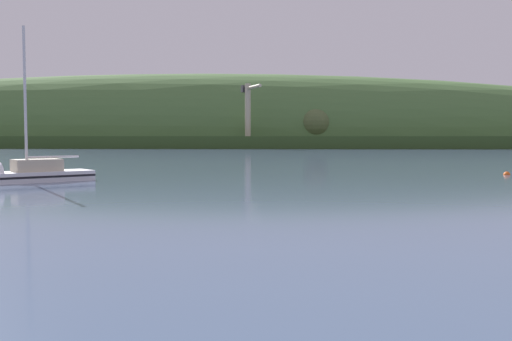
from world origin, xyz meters
The scene contains 4 objects.
far_shoreline_hill centered at (-22.53, 199.88, 0.15)m, with size 490.63×76.44×50.71m.
dockside_crane centered at (-1.87, 168.69, 9.14)m, with size 6.62×12.78×19.05m.
sailboat_midwater_white centered at (-14.49, 44.39, 0.36)m, with size 8.65×7.87×13.20m.
mooring_buoy_foreground centered at (26.12, 53.81, 0.00)m, with size 0.60×0.60×0.68m.
Camera 1 is at (4.26, 1.24, 3.50)m, focal length 39.91 mm.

